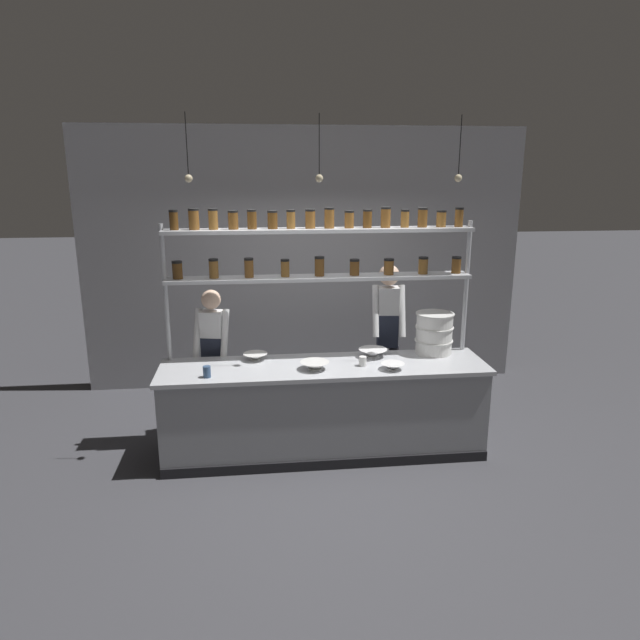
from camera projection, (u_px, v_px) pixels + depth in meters
name	position (u px, v px, depth m)	size (l,w,h in m)	color
ground_plane	(324.00, 451.00, 5.75)	(40.00, 40.00, 0.00)	#3D3D42
back_wall	(305.00, 260.00, 7.28)	(5.57, 0.12, 3.27)	#939399
prep_counter	(324.00, 409.00, 5.63)	(3.17, 0.76, 0.92)	gray
spice_shelf_unit	(320.00, 255.00, 5.57)	(3.05, 0.28, 2.40)	#B7BABF
chef_left	(214.00, 354.00, 5.93)	(0.40, 0.33, 1.57)	black
chef_center	(388.00, 331.00, 6.30)	(0.38, 0.32, 1.76)	black
container_stack	(434.00, 333.00, 5.83)	(0.39, 0.39, 0.42)	white
prep_bowl_near_left	(393.00, 366.00, 5.38)	(0.22, 0.22, 0.06)	white
prep_bowl_center_front	(373.00, 353.00, 5.75)	(0.29, 0.29, 0.08)	white
prep_bowl_center_back	(255.00, 357.00, 5.66)	(0.24, 0.24, 0.07)	silver
prep_bowl_near_right	(315.00, 366.00, 5.38)	(0.28, 0.28, 0.08)	silver
serving_cup_front	(207.00, 372.00, 5.17)	(0.07, 0.07, 0.11)	#334C70
serving_cup_by_board	(363.00, 361.00, 5.48)	(0.07, 0.07, 0.09)	silver
pendant_light_row	(324.00, 175.00, 5.06)	(2.49, 0.07, 0.58)	black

